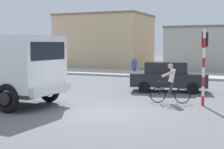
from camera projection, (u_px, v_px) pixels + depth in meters
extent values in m
plane|color=slate|center=(102.00, 113.00, 12.54)|extent=(120.00, 120.00, 0.00)
cube|color=#ADADA8|center=(186.00, 75.00, 26.43)|extent=(80.00, 5.00, 0.16)
cube|color=#2D3338|center=(0.00, 90.00, 14.28)|extent=(5.19, 2.66, 0.16)
cube|color=silver|center=(51.00, 89.00, 13.06)|extent=(0.34, 2.38, 0.36)
cube|color=black|center=(48.00, 51.00, 12.99)|extent=(0.21, 2.13, 0.70)
torus|color=black|center=(49.00, 90.00, 14.71)|extent=(1.11, 0.28, 1.10)
cylinder|color=black|center=(49.00, 90.00, 14.71)|extent=(0.51, 0.32, 0.50)
torus|color=black|center=(7.00, 98.00, 12.43)|extent=(1.11, 0.28, 1.10)
cylinder|color=black|center=(7.00, 98.00, 12.43)|extent=(0.51, 0.32, 0.50)
torus|color=black|center=(158.00, 95.00, 14.60)|extent=(0.67, 0.21, 0.68)
torus|color=black|center=(182.00, 96.00, 14.43)|extent=(0.67, 0.21, 0.68)
cylinder|color=black|center=(166.00, 82.00, 14.49)|extent=(0.59, 0.19, 0.09)
cylinder|color=black|center=(165.00, 88.00, 14.52)|extent=(0.50, 0.17, 0.57)
cylinder|color=black|center=(178.00, 89.00, 14.43)|extent=(0.44, 0.15, 0.57)
cylinder|color=black|center=(158.00, 88.00, 14.57)|extent=(0.10, 0.07, 0.59)
cylinder|color=black|center=(159.00, 81.00, 14.53)|extent=(0.16, 0.49, 0.03)
cube|color=black|center=(173.00, 83.00, 14.44)|extent=(0.26, 0.18, 0.06)
cube|color=white|center=(172.00, 75.00, 14.42)|extent=(0.37, 0.38, 0.59)
sphere|color=tan|center=(170.00, 66.00, 14.39)|extent=(0.22, 0.22, 0.22)
cylinder|color=#2D334C|center=(171.00, 89.00, 14.38)|extent=(0.32, 0.19, 0.57)
cylinder|color=tan|center=(167.00, 75.00, 14.29)|extent=(0.50, 0.21, 0.29)
cylinder|color=#2D334C|center=(171.00, 88.00, 14.58)|extent=(0.32, 0.19, 0.57)
cylinder|color=tan|center=(167.00, 74.00, 14.61)|extent=(0.50, 0.21, 0.29)
cylinder|color=red|center=(203.00, 101.00, 13.94)|extent=(0.12, 0.12, 0.40)
cylinder|color=white|center=(203.00, 91.00, 13.91)|extent=(0.12, 0.12, 0.40)
cylinder|color=red|center=(203.00, 82.00, 13.87)|extent=(0.12, 0.12, 0.40)
cylinder|color=white|center=(203.00, 72.00, 13.83)|extent=(0.12, 0.12, 0.40)
cylinder|color=red|center=(204.00, 63.00, 13.80)|extent=(0.12, 0.12, 0.40)
cylinder|color=white|center=(204.00, 53.00, 13.76)|extent=(0.12, 0.12, 0.40)
cylinder|color=red|center=(204.00, 43.00, 13.72)|extent=(0.12, 0.12, 0.40)
cylinder|color=white|center=(204.00, 33.00, 13.69)|extent=(0.12, 0.12, 0.40)
cube|color=black|center=(205.00, 40.00, 13.87)|extent=(0.24, 0.20, 0.60)
sphere|color=green|center=(205.00, 40.00, 13.98)|extent=(0.14, 0.14, 0.14)
cube|color=#1E2328|center=(168.00, 79.00, 18.07)|extent=(4.30, 2.65, 0.70)
cube|color=black|center=(166.00, 67.00, 18.04)|extent=(2.49, 1.95, 0.60)
cylinder|color=black|center=(191.00, 84.00, 18.73)|extent=(0.63, 0.32, 0.60)
cylinder|color=black|center=(193.00, 88.00, 17.06)|extent=(0.63, 0.32, 0.60)
cylinder|color=black|center=(146.00, 84.00, 19.14)|extent=(0.63, 0.32, 0.60)
cylinder|color=black|center=(144.00, 87.00, 17.48)|extent=(0.63, 0.32, 0.60)
cylinder|color=#2D334C|center=(134.00, 74.00, 23.86)|extent=(0.22, 0.22, 0.85)
cube|color=#3351A8|center=(134.00, 64.00, 23.80)|extent=(0.34, 0.22, 0.56)
sphere|color=#9E7051|center=(134.00, 59.00, 23.76)|extent=(0.20, 0.20, 0.20)
cube|color=#D1B284|center=(105.00, 42.00, 36.46)|extent=(9.13, 6.95, 5.48)
cube|color=#7D6B4F|center=(105.00, 16.00, 36.20)|extent=(9.32, 7.09, 0.20)
cube|color=#B2AD9E|center=(211.00, 50.00, 32.53)|extent=(7.34, 7.85, 3.98)
cube|color=slate|center=(211.00, 28.00, 32.33)|extent=(7.48, 8.01, 0.20)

